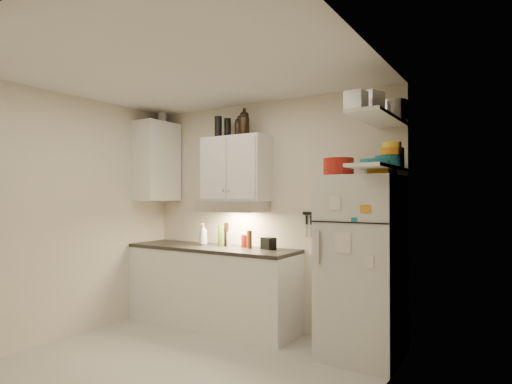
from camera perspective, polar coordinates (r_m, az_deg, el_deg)
The scene contains 36 objects.
floor at distance 4.04m, azimuth -10.64°, elevation -22.61°, with size 3.20×3.00×0.02m, color beige.
ceiling at distance 3.90m, azimuth -10.58°, elevation 15.84°, with size 3.20×3.00×0.02m, color silver.
back_wall at distance 4.97m, azimuth 1.29°, elevation -2.95°, with size 3.20×0.02×2.60m, color beige.
left_wall at distance 4.98m, azimuth -24.38°, elevation -2.90°, with size 0.02×3.00×2.60m, color beige.
right_wall at distance 2.92m, azimuth 13.46°, elevation -4.66°, with size 0.02×3.00×2.60m, color beige.
base_cabinet at distance 5.13m, azimuth -5.95°, elevation -12.56°, with size 2.10×0.60×0.88m, color white.
countertop at distance 5.05m, azimuth -5.95°, elevation -7.46°, with size 2.10×0.62×0.04m, color #282622.
upper_cabinet at distance 4.99m, azimuth -2.71°, elevation 3.09°, with size 0.80×0.33×0.75m, color white.
side_cabinet at distance 5.62m, azimuth -13.08°, elevation 3.97°, with size 0.33×0.55×1.00m, color white.
range_hood at distance 4.93m, azimuth -3.15°, elevation -1.92°, with size 0.76×0.46×0.12m, color silver.
fridge at distance 4.17m, azimuth 13.86°, elevation -9.61°, with size 0.70×0.68×1.70m, color silver.
shelf_hi at distance 3.99m, azimuth 15.97°, elevation 9.44°, with size 0.30×0.95×0.03m, color white.
shelf_lo at distance 3.94m, azimuth 15.98°, elevation 3.12°, with size 0.30×0.95×0.03m, color white.
knife_strip at distance 4.63m, azimuth 8.61°, elevation -2.88°, with size 0.42×0.02×0.03m, color black.
dutch_oven at distance 4.12m, azimuth 10.95°, elevation 3.28°, with size 0.29×0.29×0.17m, color #A21B12.
book_stack at distance 3.95m, azimuth 16.48°, elevation 2.81°, with size 0.19×0.23×0.08m, color orange.
spice_jar at distance 4.00m, azimuth 14.61°, elevation 2.89°, with size 0.06×0.06×0.10m, color silver.
stock_pot at distance 4.28m, azimuth 17.83°, elevation 10.23°, with size 0.26×0.26×0.19m, color silver.
tin_a at distance 3.94m, azimuth 14.87°, elevation 11.27°, with size 0.20×0.18×0.20m, color #AAAAAD.
tin_b at distance 3.68m, azimuth 13.20°, elevation 11.76°, with size 0.16×0.16×0.16m, color #AAAAAD.
bowl_teal at distance 4.16m, azimuth 17.34°, elevation 3.89°, with size 0.27×0.27×0.11m, color #176F82.
bowl_orange at distance 4.11m, azimuth 17.67°, elevation 5.13°, with size 0.21×0.21×0.06m, color orange.
bowl_yellow at distance 4.12m, azimuth 17.67°, elevation 5.95°, with size 0.17×0.17×0.05m, color yellow.
plates at distance 3.94m, azimuth 15.42°, elevation 3.79°, with size 0.24×0.24×0.06m, color #176F82.
growler_a at distance 5.03m, azimuth -2.32°, elevation 8.64°, with size 0.10×0.10×0.22m, color black, non-canonical shape.
growler_b at distance 4.90m, azimuth -1.58°, elevation 9.21°, with size 0.12×0.12×0.28m, color black, non-canonical shape.
thermos_a at distance 5.15m, azimuth -3.81°, elevation 8.48°, with size 0.08×0.08×0.23m, color black.
thermos_b at distance 5.11m, azimuth -5.06°, elevation 8.63°, with size 0.09×0.09×0.25m, color black.
side_jar at distance 5.81m, azimuth -12.42°, elevation 9.55°, with size 0.11×0.11×0.15m, color silver.
soap_bottle at distance 5.18m, azimuth -7.05°, elevation -5.44°, with size 0.11×0.11×0.29m, color white.
pepper_mill at distance 4.83m, azimuth -0.90°, elevation -6.35°, with size 0.06×0.06×0.20m, color brown.
oil_bottle at distance 5.04m, azimuth -4.82°, elevation -5.81°, with size 0.05×0.05×0.25m, color #4A6619.
vinegar_bottle at distance 5.05m, azimuth -3.96°, elevation -5.67°, with size 0.06×0.06×0.28m, color black.
clear_bottle at distance 5.00m, azimuth -3.61°, elevation -6.32°, with size 0.06×0.06×0.17m, color silver.
red_jar at distance 4.92m, azimuth -1.58°, elevation -6.57°, with size 0.07×0.07×0.14m, color #A21B12.
caddy at distance 4.75m, azimuth 1.67°, elevation -6.86°, with size 0.15×0.11×0.13m, color black.
Camera 1 is at (2.54, -2.76, 1.51)m, focal length 30.00 mm.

